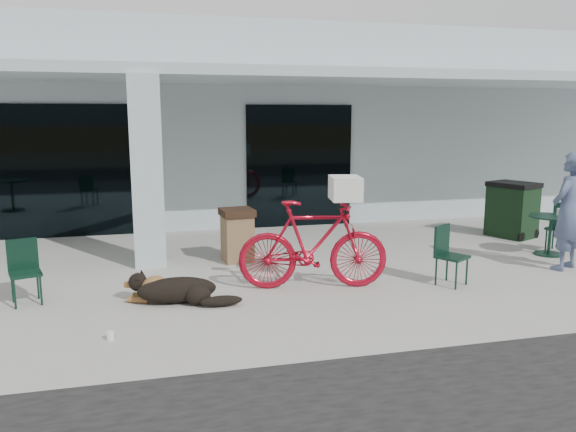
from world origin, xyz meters
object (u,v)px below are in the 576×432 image
object	(u,v)px
cafe_chair_far_a	(452,256)
dog	(177,288)
cafe_table_far	(550,235)
cafe_chair_near	(25,273)
person	(568,211)
trash_receptacle	(237,235)
cafe_chair_far_b	(560,228)
wheeled_bin	(512,209)
bicycle	(313,245)

from	to	relation	value
cafe_chair_far_a	dog	bearing A→B (deg)	146.11
cafe_table_far	cafe_chair_far_a	bearing A→B (deg)	-155.33
cafe_chair_near	cafe_chair_far_a	world-z (taller)	cafe_chair_far_a
person	trash_receptacle	bearing A→B (deg)	-46.39
dog	cafe_chair_far_b	size ratio (longest dim) A/B	1.36
wheeled_bin	bicycle	bearing A→B (deg)	-176.64
bicycle	person	size ratio (longest dim) A/B	1.13
cafe_chair_far_b	person	world-z (taller)	person
cafe_chair_near	trash_receptacle	xyz separation A→B (m)	(3.06, 1.53, 0.03)
cafe_table_far	person	bearing A→B (deg)	-115.60
cafe_chair_far_a	person	distance (m)	2.32
cafe_chair_near	cafe_chair_far_b	size ratio (longest dim) A/B	0.97
trash_receptacle	wheeled_bin	bearing A→B (deg)	6.12
person	bicycle	bearing A→B (deg)	-27.11
trash_receptacle	bicycle	bearing A→B (deg)	-65.09
cafe_chair_far_a	bicycle	bearing A→B (deg)	138.58
bicycle	trash_receptacle	size ratio (longest dim) A/B	2.36
person	wheeled_bin	world-z (taller)	person
bicycle	cafe_chair_far_a	world-z (taller)	bicycle
cafe_chair_far_a	cafe_chair_far_b	world-z (taller)	cafe_chair_far_b
dog	trash_receptacle	xyz separation A→B (m)	(1.12, 1.97, 0.26)
bicycle	wheeled_bin	xyz separation A→B (m)	(4.97, 2.40, -0.08)
bicycle	cafe_chair_far_b	xyz separation A→B (m)	(5.01, 1.04, -0.20)
trash_receptacle	wheeled_bin	xyz separation A→B (m)	(5.80, 0.62, 0.11)
cafe_chair_far_b	person	size ratio (longest dim) A/B	0.46
cafe_table_far	bicycle	bearing A→B (deg)	-169.45
cafe_chair_far_b	dog	bearing A→B (deg)	-109.94
dog	cafe_chair_near	distance (m)	2.00
dog	cafe_chair_far_a	distance (m)	3.98
person	wheeled_bin	bearing A→B (deg)	-133.76
cafe_chair_near	cafe_chair_far_a	size ratio (longest dim) A/B	0.97
dog	cafe_chair_far_b	xyz separation A→B (m)	(6.96, 1.24, 0.24)
cafe_chair_far_a	trash_receptacle	distance (m)	3.56
cafe_chair_far_b	person	distance (m)	1.38
cafe_table_far	cafe_chair_near	bearing A→B (deg)	-175.82
cafe_chair_near	cafe_table_far	size ratio (longest dim) A/B	1.13
cafe_chair_near	person	xyz separation A→B (m)	(8.14, -0.24, 0.53)
dog	person	world-z (taller)	person
dog	cafe_table_far	bearing A→B (deg)	30.42
bicycle	cafe_chair_near	bearing A→B (deg)	96.41
trash_receptacle	person	bearing A→B (deg)	-19.28
bicycle	dog	size ratio (longest dim) A/B	1.79
dog	wheeled_bin	xyz separation A→B (m)	(6.92, 2.60, 0.36)
cafe_chair_far_b	cafe_chair_near	bearing A→B (deg)	-114.90
trash_receptacle	wheeled_bin	distance (m)	5.84
cafe_chair_far_b	wheeled_bin	distance (m)	1.36
wheeled_bin	trash_receptacle	bearing A→B (deg)	163.72
bicycle	cafe_table_far	world-z (taller)	bicycle
person	cafe_table_far	bearing A→B (deg)	-142.71
cafe_table_far	wheeled_bin	distance (m)	1.57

